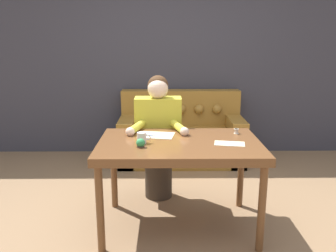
{
  "coord_description": "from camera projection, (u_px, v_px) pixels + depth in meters",
  "views": [
    {
      "loc": [
        -0.08,
        -2.84,
        1.62
      ],
      "look_at": [
        -0.06,
        0.14,
        0.88
      ],
      "focal_mm": 38.0,
      "sensor_mm": 36.0,
      "label": 1
    }
  ],
  "objects": [
    {
      "name": "couch",
      "position": [
        181.0,
        136.0,
        4.79
      ],
      "size": [
        1.62,
        0.79,
        0.92
      ],
      "color": "olive",
      "rests_on": "ground_plane"
    },
    {
      "name": "person",
      "position": [
        158.0,
        136.0,
        3.58
      ],
      "size": [
        0.56,
        0.61,
        1.27
      ],
      "color": "#33281E",
      "rests_on": "ground_plane"
    },
    {
      "name": "mug",
      "position": [
        142.0,
        138.0,
        2.91
      ],
      "size": [
        0.11,
        0.08,
        0.09
      ],
      "color": "silver",
      "rests_on": "dining_table"
    },
    {
      "name": "pattern_paper_offcut",
      "position": [
        230.0,
        144.0,
        2.89
      ],
      "size": [
        0.26,
        0.18,
        0.0
      ],
      "color": "beige",
      "rests_on": "dining_table"
    },
    {
      "name": "wall_back",
      "position": [
        171.0,
        61.0,
        4.93
      ],
      "size": [
        8.0,
        0.06,
        2.6
      ],
      "color": "#383842",
      "rests_on": "ground_plane"
    },
    {
      "name": "ground_plane",
      "position": [
        174.0,
        226.0,
        3.15
      ],
      "size": [
        16.0,
        16.0,
        0.0
      ],
      "primitive_type": "plane",
      "color": "#846647"
    },
    {
      "name": "thread_spool",
      "position": [
        236.0,
        131.0,
        3.2
      ],
      "size": [
        0.04,
        0.04,
        0.05
      ],
      "color": "beige",
      "rests_on": "dining_table"
    },
    {
      "name": "pattern_paper_main",
      "position": [
        157.0,
        135.0,
        3.15
      ],
      "size": [
        0.34,
        0.28,
        0.0
      ],
      "color": "beige",
      "rests_on": "dining_table"
    },
    {
      "name": "scissors",
      "position": [
        150.0,
        135.0,
        3.13
      ],
      "size": [
        0.24,
        0.11,
        0.01
      ],
      "color": "silver",
      "rests_on": "dining_table"
    },
    {
      "name": "pin_cushion",
      "position": [
        141.0,
        143.0,
        2.8
      ],
      "size": [
        0.07,
        0.07,
        0.07
      ],
      "color": "#4C3828",
      "rests_on": "dining_table"
    },
    {
      "name": "dining_table",
      "position": [
        179.0,
        150.0,
        2.98
      ],
      "size": [
        1.35,
        0.88,
        0.78
      ],
      "color": "brown",
      "rests_on": "ground_plane"
    }
  ]
}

